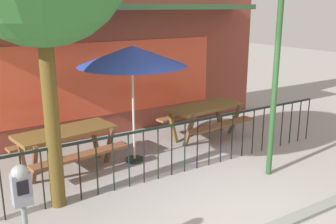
# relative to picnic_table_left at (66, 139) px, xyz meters

# --- Properties ---
(ground) EXTENTS (40.00, 40.00, 0.00)m
(ground) POSITION_rel_picnic_table_left_xyz_m (1.50, -3.04, -0.61)
(ground) COLOR gray
(pub_storefront) EXTENTS (8.82, 1.37, 5.84)m
(pub_storefront) POSITION_rel_picnic_table_left_xyz_m (1.50, 1.71, 2.29)
(pub_storefront) COLOR #502719
(pub_storefront) RESTS_ON ground
(patio_fence_front) EXTENTS (7.44, 0.04, 0.97)m
(patio_fence_front) POSITION_rel_picnic_table_left_xyz_m (1.50, -1.26, 0.05)
(patio_fence_front) COLOR black
(patio_fence_front) RESTS_ON ground
(picnic_table_left) EXTENTS (1.97, 1.60, 0.79)m
(picnic_table_left) POSITION_rel_picnic_table_left_xyz_m (0.00, 0.00, 0.00)
(picnic_table_left) COLOR brown
(picnic_table_left) RESTS_ON ground
(picnic_table_right) EXTENTS (1.95, 1.56, 0.79)m
(picnic_table_right) POSITION_rel_picnic_table_left_xyz_m (3.29, 0.09, 0.00)
(picnic_table_right) COLOR brown
(picnic_table_right) RESTS_ON ground
(patio_umbrella) EXTENTS (2.04, 2.04, 2.27)m
(patio_umbrella) POSITION_rel_picnic_table_left_xyz_m (1.25, -0.29, 1.46)
(patio_umbrella) COLOR black
(patio_umbrella) RESTS_ON ground
(parking_meter_near) EXTENTS (0.18, 0.17, 1.51)m
(parking_meter_near) POSITION_rel_picnic_table_left_xyz_m (-1.39, -3.05, 0.55)
(parking_meter_near) COLOR gray
(parking_meter_near) RESTS_ON ground
(street_lamp) EXTENTS (0.28, 0.28, 3.97)m
(street_lamp) POSITION_rel_picnic_table_left_xyz_m (3.04, -2.16, 1.98)
(street_lamp) COLOR #264E25
(street_lamp) RESTS_ON ground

